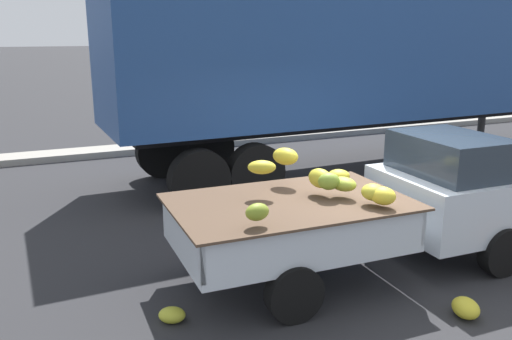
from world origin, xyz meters
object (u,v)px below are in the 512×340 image
(semi_trailer, at_px, (378,54))
(fallen_banana_bunch_by_wheel, at_px, (466,308))
(pickup_truck, at_px, (423,198))
(fallen_banana_bunch_near_tailgate, at_px, (172,315))

(semi_trailer, xyz_separation_m, fallen_banana_bunch_by_wheel, (-3.00, -5.97, -2.44))
(pickup_truck, bearing_deg, fallen_banana_bunch_by_wheel, -110.20)
(semi_trailer, bearing_deg, fallen_banana_bunch_near_tailgate, -143.03)
(fallen_banana_bunch_near_tailgate, xyz_separation_m, fallen_banana_bunch_by_wheel, (2.98, -1.17, 0.02))
(fallen_banana_bunch_near_tailgate, bearing_deg, fallen_banana_bunch_by_wheel, -21.45)
(fallen_banana_bunch_near_tailgate, relative_size, fallen_banana_bunch_by_wheel, 0.82)
(semi_trailer, relative_size, fallen_banana_bunch_by_wheel, 33.62)
(semi_trailer, bearing_deg, pickup_truck, -120.10)
(pickup_truck, distance_m, fallen_banana_bunch_by_wheel, 1.72)
(fallen_banana_bunch_by_wheel, bearing_deg, fallen_banana_bunch_near_tailgate, 158.55)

